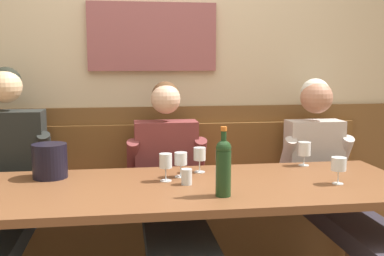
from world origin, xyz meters
TOP-DOWN VIEW (x-y plane):
  - room_wall_back at (-0.00, 1.09)m, footprint 6.80×0.12m
  - wood_wainscot_panel at (0.00, 1.04)m, footprint 6.80×0.03m
  - wall_bench at (0.00, 0.83)m, footprint 2.83×0.42m
  - dining_table at (0.00, 0.14)m, footprint 2.53×0.87m
  - person_center_right_seat at (0.02, 0.42)m, footprint 0.52×1.28m
  - person_left_seat at (1.05, 0.44)m, footprint 0.49×1.29m
  - ice_bucket at (-0.66, 0.40)m, footprint 0.19×0.19m
  - wine_bottle_amber_mid at (0.21, -0.09)m, footprint 0.07×0.07m
  - wine_glass_by_bottle at (0.84, 0.48)m, footprint 0.08×0.08m
  - wine_glass_mid_right at (-0.04, 0.23)m, footprint 0.07×0.07m
  - wine_glass_center_rear at (0.18, 0.40)m, footprint 0.07×0.07m
  - wine_glass_center_front at (0.86, 0.04)m, footprint 0.08×0.08m
  - wine_glass_mid_left at (0.05, 0.31)m, footprint 0.07×0.07m
  - water_tumbler_left at (0.06, 0.15)m, footprint 0.06×0.06m

SIDE VIEW (x-z plane):
  - wall_bench at x=0.00m, z-range -0.19..0.75m
  - wood_wainscot_panel at x=0.00m, z-range 0.00..1.06m
  - person_center_right_seat at x=0.02m, z-range -0.03..1.21m
  - person_left_seat at x=1.05m, z-range -0.01..1.25m
  - dining_table at x=0.00m, z-range 0.30..1.03m
  - water_tumbler_left at x=0.06m, z-range 0.73..0.82m
  - ice_bucket at x=-0.66m, z-range 0.73..0.92m
  - wine_glass_mid_left at x=0.05m, z-range 0.76..0.90m
  - wine_glass_center_front at x=0.86m, z-range 0.76..0.91m
  - wine_glass_by_bottle at x=0.84m, z-range 0.76..0.91m
  - wine_glass_mid_right at x=-0.04m, z-range 0.76..0.91m
  - wine_glass_center_rear at x=0.18m, z-range 0.76..0.91m
  - wine_bottle_amber_mid at x=0.21m, z-range 0.71..1.05m
  - room_wall_back at x=0.00m, z-range 0.00..2.80m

